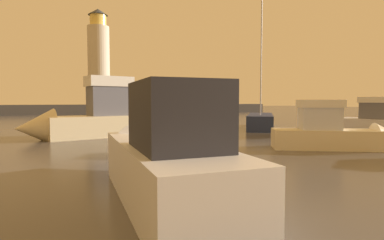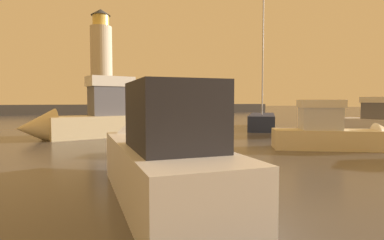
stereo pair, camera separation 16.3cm
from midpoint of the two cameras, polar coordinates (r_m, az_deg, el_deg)
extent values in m
plane|color=#4C4742|center=(35.11, -9.69, -0.84)|extent=(220.00, 220.00, 0.00)
cube|color=#423F3D|center=(67.01, -15.65, 1.90)|extent=(73.88, 4.36, 1.86)
cylinder|color=beige|center=(67.27, -16.50, 9.35)|extent=(4.28, 4.28, 15.63)
cylinder|color=#F2CC59|center=(68.78, -16.63, 16.75)|extent=(3.21, 3.21, 2.19)
cone|color=#33383D|center=(69.20, -16.66, 18.13)|extent=(3.85, 3.85, 1.25)
cube|color=white|center=(8.37, -5.25, -9.34)|extent=(2.40, 6.96, 1.49)
cone|color=white|center=(12.21, -10.26, -4.97)|extent=(2.19, 2.06, 2.14)
cube|color=#232328|center=(7.27, -3.35, 0.84)|extent=(1.87, 2.58, 1.55)
cube|color=beige|center=(18.61, 22.77, -3.21)|extent=(5.80, 4.28, 1.06)
cube|color=silver|center=(18.42, 21.74, 0.25)|extent=(2.46, 2.25, 1.19)
cube|color=silver|center=(18.39, 21.80, 2.76)|extent=(2.71, 2.47, 0.42)
cube|color=beige|center=(24.02, -16.58, -1.08)|extent=(7.59, 4.22, 1.53)
cone|color=beige|center=(23.00, -26.64, -1.30)|extent=(2.89, 3.00, 2.52)
cube|color=#595960|center=(24.22, -14.84, 3.31)|extent=(3.25, 2.28, 2.12)
cube|color=silver|center=(24.26, -14.89, 6.68)|extent=(3.57, 2.51, 0.74)
cube|color=silver|center=(29.23, 31.08, -1.01)|extent=(4.52, 7.63, 1.15)
cube|color=#595960|center=(29.34, 30.33, 1.43)|extent=(2.26, 2.58, 1.31)
cube|color=silver|center=(29.33, 30.39, 3.16)|extent=(2.49, 2.84, 0.46)
cube|color=#1E284C|center=(30.75, 12.08, -0.23)|extent=(6.84, 8.46, 1.33)
cylinder|color=#B7B7BC|center=(30.09, 12.20, 11.13)|extent=(0.12, 0.12, 10.65)
cylinder|color=#B7B7BC|center=(32.24, 12.18, 4.53)|extent=(2.84, 4.01, 0.09)
camera|label=1|loc=(0.08, -90.29, -0.02)|focal=29.62mm
camera|label=2|loc=(0.08, 89.71, 0.02)|focal=29.62mm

